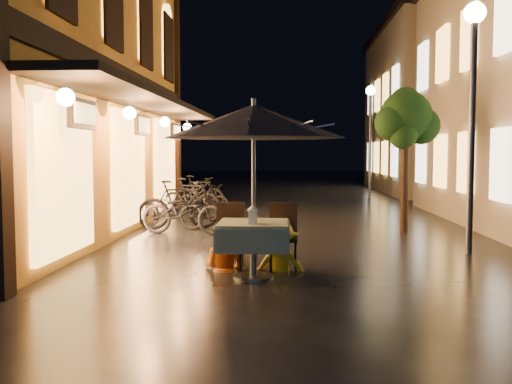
# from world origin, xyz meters

# --- Properties ---
(ground) EXTENTS (90.00, 90.00, 0.00)m
(ground) POSITION_xyz_m (0.00, 0.00, 0.00)
(ground) COLOR black
(ground) RESTS_ON ground
(west_building) EXTENTS (5.90, 11.40, 7.40)m
(west_building) POSITION_xyz_m (-5.72, 4.00, 3.71)
(west_building) COLOR gold
(west_building) RESTS_ON ground
(east_building_far) EXTENTS (7.30, 10.30, 7.30)m
(east_building_far) POSITION_xyz_m (7.49, 18.00, 3.66)
(east_building_far) COLOR tan
(east_building_far) RESTS_ON ground
(street_tree) EXTENTS (1.43, 1.20, 3.15)m
(street_tree) POSITION_xyz_m (2.41, 4.51, 2.42)
(street_tree) COLOR black
(street_tree) RESTS_ON ground
(streetlamp_near) EXTENTS (0.36, 0.36, 4.23)m
(streetlamp_near) POSITION_xyz_m (3.00, 2.00, 2.92)
(streetlamp_near) COLOR #59595E
(streetlamp_near) RESTS_ON ground
(streetlamp_far) EXTENTS (0.36, 0.36, 4.23)m
(streetlamp_far) POSITION_xyz_m (3.00, 14.00, 2.92)
(streetlamp_far) COLOR #59595E
(streetlamp_far) RESTS_ON ground
(cafe_table) EXTENTS (0.99, 0.99, 0.78)m
(cafe_table) POSITION_xyz_m (-0.56, -0.10, 0.59)
(cafe_table) COLOR #59595E
(cafe_table) RESTS_ON ground
(patio_umbrella) EXTENTS (2.51, 2.51, 2.46)m
(patio_umbrella) POSITION_xyz_m (-0.56, -0.10, 2.15)
(patio_umbrella) COLOR #59595E
(patio_umbrella) RESTS_ON ground
(cafe_chair_left) EXTENTS (0.42, 0.42, 0.97)m
(cafe_chair_left) POSITION_xyz_m (-0.96, 0.64, 0.54)
(cafe_chair_left) COLOR black
(cafe_chair_left) RESTS_ON ground
(cafe_chair_right) EXTENTS (0.42, 0.42, 0.97)m
(cafe_chair_right) POSITION_xyz_m (-0.16, 0.64, 0.54)
(cafe_chair_right) COLOR black
(cafe_chair_right) RESTS_ON ground
(table_lantern) EXTENTS (0.16, 0.16, 0.25)m
(table_lantern) POSITION_xyz_m (-0.56, -0.29, 0.92)
(table_lantern) COLOR white
(table_lantern) RESTS_ON cafe_table
(person_orange) EXTENTS (0.80, 0.71, 1.37)m
(person_orange) POSITION_xyz_m (-1.04, 0.45, 0.69)
(person_orange) COLOR #CD6418
(person_orange) RESTS_ON ground
(person_yellow) EXTENTS (0.92, 0.57, 1.38)m
(person_yellow) POSITION_xyz_m (-0.20, 0.47, 0.69)
(person_yellow) COLOR yellow
(person_yellow) RESTS_ON ground
(bicycle_0) EXTENTS (1.92, 0.88, 0.97)m
(bicycle_0) POSITION_xyz_m (-2.28, 4.03, 0.49)
(bicycle_0) COLOR black
(bicycle_0) RESTS_ON ground
(bicycle_1) EXTENTS (1.91, 1.00, 1.11)m
(bicycle_1) POSITION_xyz_m (-2.55, 4.80, 0.55)
(bicycle_1) COLOR black
(bicycle_1) RESTS_ON ground
(bicycle_2) EXTENTS (1.83, 1.14, 0.91)m
(bicycle_2) POSITION_xyz_m (-2.78, 4.93, 0.45)
(bicycle_2) COLOR black
(bicycle_2) RESTS_ON ground
(bicycle_3) EXTENTS (1.82, 1.11, 1.06)m
(bicycle_3) POSITION_xyz_m (-2.67, 7.05, 0.53)
(bicycle_3) COLOR black
(bicycle_3) RESTS_ON ground
(bicycle_4) EXTENTS (1.69, 1.11, 0.84)m
(bicycle_4) POSITION_xyz_m (-2.45, 7.97, 0.42)
(bicycle_4) COLOR black
(bicycle_4) RESTS_ON ground
(bicycle_5) EXTENTS (1.79, 0.97, 1.04)m
(bicycle_5) POSITION_xyz_m (-2.79, 9.09, 0.52)
(bicycle_5) COLOR black
(bicycle_5) RESTS_ON ground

